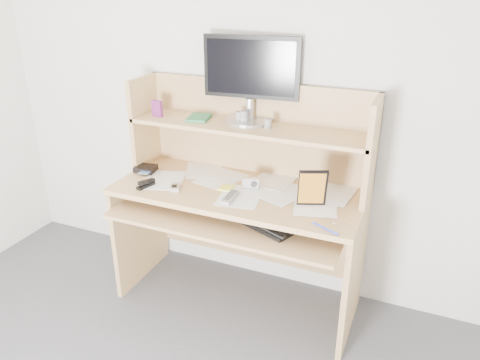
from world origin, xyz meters
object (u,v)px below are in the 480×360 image
at_px(tv_remote, 230,197).
at_px(game_case, 312,188).
at_px(desk, 243,193).
at_px(keyboard, 258,219).
at_px(monitor, 251,77).

bearing_deg(tv_remote, game_case, 6.25).
height_order(desk, game_case, desk).
relative_size(keyboard, tv_remote, 2.79).
xyz_separation_m(keyboard, tv_remote, (-0.16, 0.00, 0.10)).
bearing_deg(game_case, desk, 141.15).
height_order(desk, keyboard, desk).
xyz_separation_m(keyboard, monitor, (-0.20, 0.38, 0.67)).
bearing_deg(monitor, keyboard, -68.05).
bearing_deg(keyboard, monitor, 140.96).
bearing_deg(keyboard, desk, 152.48).
bearing_deg(desk, keyboard, -50.74).
distance_m(desk, tv_remote, 0.22).
bearing_deg(tv_remote, desk, 88.78).
relative_size(desk, game_case, 6.74).
relative_size(game_case, monitor, 0.38).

